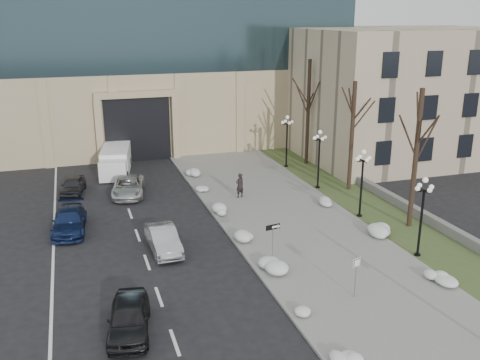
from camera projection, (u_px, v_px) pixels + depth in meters
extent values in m
plane|color=black|center=(335.00, 341.00, 22.60)|extent=(160.00, 160.00, 0.00)
cube|color=gray|center=(286.00, 217.00, 36.34)|extent=(9.00, 40.00, 0.12)
cube|color=gray|center=(222.00, 224.00, 35.02)|extent=(0.30, 40.00, 0.14)
cube|color=#3B4C26|center=(370.00, 207.00, 38.23)|extent=(4.00, 40.00, 0.10)
cube|color=slate|center=(379.00, 192.00, 40.55)|extent=(0.50, 30.00, 0.70)
cube|color=tan|center=(143.00, 102.00, 59.02)|extent=(40.00, 20.00, 8.00)
cube|color=black|center=(136.00, 127.00, 50.55)|extent=(6.00, 2.50, 6.00)
cube|color=tan|center=(136.00, 94.00, 48.30)|extent=(7.50, 0.60, 0.60)
cube|color=tan|center=(99.00, 133.00, 48.26)|extent=(0.60, 0.60, 6.00)
cube|color=tan|center=(176.00, 128.00, 50.30)|extent=(0.60, 0.60, 6.00)
cube|color=tan|center=(406.00, 91.00, 52.69)|extent=(22.00, 18.00, 12.00)
cube|color=black|center=(383.00, 153.00, 43.22)|extent=(1.40, 0.25, 2.00)
cube|color=black|center=(425.00, 149.00, 44.38)|extent=(1.40, 0.25, 2.00)
cube|color=black|center=(465.00, 146.00, 45.55)|extent=(1.40, 0.25, 2.00)
cube|color=black|center=(386.00, 110.00, 42.18)|extent=(1.40, 0.25, 2.00)
cube|color=black|center=(429.00, 107.00, 43.34)|extent=(1.40, 0.25, 2.00)
cube|color=black|center=(470.00, 105.00, 44.51)|extent=(1.40, 0.25, 2.00)
cube|color=black|center=(390.00, 65.00, 41.14)|extent=(1.40, 0.25, 2.00)
cube|color=black|center=(434.00, 63.00, 42.30)|extent=(1.40, 0.25, 2.00)
cube|color=black|center=(475.00, 62.00, 43.47)|extent=(1.40, 0.25, 2.00)
imported|color=black|center=(129.00, 317.00, 23.06)|extent=(2.43, 4.53, 1.47)
imported|color=#9B9CA2|center=(163.00, 239.00, 31.07)|extent=(1.65, 4.38, 1.43)
imported|color=#16254F|center=(69.00, 221.00, 33.89)|extent=(2.41, 5.04, 1.42)
imported|color=#B7B7B7|center=(128.00, 186.00, 40.69)|extent=(3.09, 5.28, 1.38)
imported|color=#2A2A2F|center=(73.00, 185.00, 41.04)|extent=(2.26, 4.08, 1.31)
imported|color=black|center=(240.00, 185.00, 39.76)|extent=(0.79, 0.64, 1.86)
cube|color=white|center=(116.00, 159.00, 46.97)|extent=(3.15, 5.54, 2.09)
cube|color=white|center=(113.00, 170.00, 44.04)|extent=(2.45, 2.02, 1.67)
cylinder|color=black|center=(101.00, 177.00, 44.27)|extent=(0.38, 0.77, 0.73)
cylinder|color=black|center=(127.00, 176.00, 44.55)|extent=(0.38, 0.77, 0.73)
cylinder|color=black|center=(106.00, 162.00, 48.52)|extent=(0.38, 0.77, 0.73)
cylinder|color=black|center=(130.00, 161.00, 48.80)|extent=(0.38, 0.77, 0.73)
cylinder|color=slate|center=(273.00, 246.00, 29.11)|extent=(0.05, 0.05, 2.36)
cube|color=black|center=(273.00, 227.00, 28.79)|extent=(0.86, 0.19, 0.29)
cube|color=white|center=(275.00, 227.00, 28.83)|extent=(0.40, 0.08, 0.11)
cone|color=white|center=(279.00, 226.00, 28.93)|extent=(0.24, 0.27, 0.24)
cylinder|color=slate|center=(355.00, 279.00, 25.69)|extent=(0.06, 0.06, 2.11)
cube|color=white|center=(357.00, 263.00, 25.43)|extent=(0.46, 0.15, 0.46)
cube|color=black|center=(357.00, 263.00, 25.41)|extent=(0.39, 0.11, 0.40)
cube|color=white|center=(357.00, 263.00, 25.41)|extent=(0.34, 0.09, 0.35)
ellipsoid|color=silver|center=(301.00, 310.00, 24.45)|extent=(1.10, 1.60, 0.36)
ellipsoid|color=silver|center=(272.00, 268.00, 28.51)|extent=(1.10, 1.60, 0.36)
ellipsoid|color=silver|center=(243.00, 236.00, 32.65)|extent=(1.10, 1.60, 0.36)
ellipsoid|color=silver|center=(218.00, 212.00, 36.47)|extent=(1.10, 1.60, 0.36)
ellipsoid|color=silver|center=(204.00, 188.00, 41.50)|extent=(1.10, 1.60, 0.36)
ellipsoid|color=silver|center=(191.00, 173.00, 45.54)|extent=(1.10, 1.60, 0.36)
ellipsoid|color=silver|center=(441.00, 279.00, 27.29)|extent=(1.10, 1.60, 0.36)
ellipsoid|color=silver|center=(380.00, 233.00, 33.05)|extent=(1.10, 1.60, 0.36)
ellipsoid|color=silver|center=(330.00, 203.00, 38.29)|extent=(1.10, 1.60, 0.36)
cylinder|color=black|center=(417.00, 255.00, 30.45)|extent=(0.36, 0.36, 0.20)
cylinder|color=black|center=(421.00, 224.00, 29.88)|extent=(0.14, 0.14, 4.00)
cylinder|color=black|center=(424.00, 190.00, 29.29)|extent=(0.10, 0.90, 0.10)
cylinder|color=black|center=(424.00, 190.00, 29.29)|extent=(0.90, 0.10, 0.10)
sphere|color=white|center=(425.00, 180.00, 29.11)|extent=(0.32, 0.32, 0.32)
sphere|color=white|center=(431.00, 187.00, 29.38)|extent=(0.28, 0.28, 0.28)
sphere|color=white|center=(417.00, 189.00, 29.11)|extent=(0.28, 0.28, 0.28)
sphere|color=white|center=(419.00, 185.00, 29.66)|extent=(0.28, 0.28, 0.28)
sphere|color=white|center=(430.00, 190.00, 28.84)|extent=(0.28, 0.28, 0.28)
cylinder|color=black|center=(359.00, 216.00, 36.36)|extent=(0.36, 0.36, 0.20)
cylinder|color=black|center=(361.00, 190.00, 35.79)|extent=(0.14, 0.14, 4.00)
cylinder|color=black|center=(363.00, 161.00, 35.20)|extent=(0.10, 0.90, 0.10)
cylinder|color=black|center=(363.00, 161.00, 35.20)|extent=(0.90, 0.10, 0.10)
sphere|color=white|center=(364.00, 152.00, 35.02)|extent=(0.32, 0.32, 0.32)
sphere|color=white|center=(369.00, 158.00, 35.29)|extent=(0.28, 0.28, 0.28)
sphere|color=white|center=(357.00, 159.00, 35.02)|extent=(0.28, 0.28, 0.28)
sphere|color=white|center=(360.00, 157.00, 35.56)|extent=(0.28, 0.28, 0.28)
sphere|color=white|center=(367.00, 160.00, 34.75)|extent=(0.28, 0.28, 0.28)
cylinder|color=black|center=(318.00, 188.00, 42.27)|extent=(0.36, 0.36, 0.20)
cylinder|color=black|center=(319.00, 165.00, 41.70)|extent=(0.14, 0.14, 4.00)
cylinder|color=black|center=(320.00, 140.00, 41.11)|extent=(0.10, 0.90, 0.10)
cylinder|color=black|center=(320.00, 140.00, 41.11)|extent=(0.90, 0.10, 0.10)
sphere|color=white|center=(320.00, 132.00, 40.93)|extent=(0.32, 0.32, 0.32)
sphere|color=white|center=(325.00, 137.00, 41.20)|extent=(0.28, 0.28, 0.28)
sphere|color=white|center=(315.00, 138.00, 40.93)|extent=(0.28, 0.28, 0.28)
sphere|color=white|center=(317.00, 137.00, 41.47)|extent=(0.28, 0.28, 0.28)
sphere|color=white|center=(322.00, 139.00, 40.66)|extent=(0.28, 0.28, 0.28)
cylinder|color=black|center=(286.00, 166.00, 48.18)|extent=(0.36, 0.36, 0.20)
cylinder|color=black|center=(287.00, 146.00, 47.61)|extent=(0.14, 0.14, 4.00)
cylinder|color=black|center=(287.00, 124.00, 47.02)|extent=(0.10, 0.90, 0.10)
cylinder|color=black|center=(287.00, 124.00, 47.02)|extent=(0.90, 0.10, 0.10)
sphere|color=white|center=(287.00, 117.00, 46.84)|extent=(0.32, 0.32, 0.32)
sphere|color=white|center=(292.00, 122.00, 47.11)|extent=(0.28, 0.28, 0.28)
sphere|color=white|center=(283.00, 122.00, 46.84)|extent=(0.28, 0.28, 0.28)
sphere|color=white|center=(285.00, 121.00, 47.38)|extent=(0.28, 0.28, 0.28)
sphere|color=white|center=(289.00, 123.00, 46.57)|extent=(0.28, 0.28, 0.28)
cylinder|color=black|center=(415.00, 160.00, 33.42)|extent=(0.32, 0.32, 9.00)
cylinder|color=black|center=(352.00, 137.00, 40.77)|extent=(0.32, 0.32, 8.50)
cylinder|color=black|center=(308.00, 113.00, 47.89)|extent=(0.32, 0.32, 9.50)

